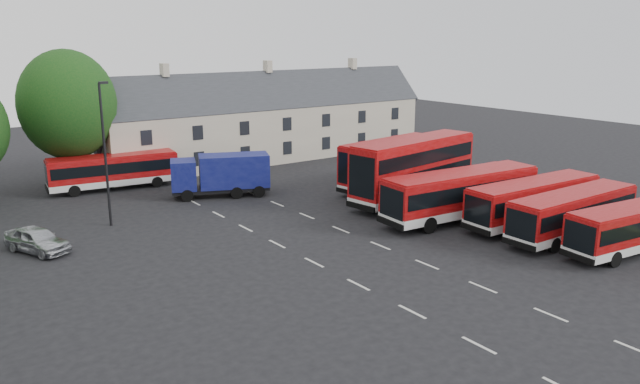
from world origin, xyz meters
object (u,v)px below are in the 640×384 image
(bus_dd_south, at_px, (414,166))
(silver_car, at_px, (37,240))
(bus_row_a, at_px, (637,224))
(lamppost, at_px, (105,151))
(box_truck, at_px, (222,173))

(bus_dd_south, bearing_deg, silver_car, 161.63)
(bus_dd_south, xyz_separation_m, silver_car, (-26.42, 4.55, -2.04))
(bus_row_a, xyz_separation_m, silver_car, (-28.99, 20.80, -0.97))
(bus_row_a, xyz_separation_m, lamppost, (-23.74, 23.57, 3.44))
(box_truck, height_order, silver_car, box_truck)
(box_truck, xyz_separation_m, lamppost, (-9.82, -2.70, 3.29))
(box_truck, xyz_separation_m, silver_car, (-15.07, -5.47, -1.12))
(bus_row_a, xyz_separation_m, bus_dd_south, (-2.57, 16.26, 1.06))
(bus_dd_south, height_order, box_truck, bus_dd_south)
(bus_row_a, relative_size, box_truck, 1.30)
(bus_row_a, height_order, bus_dd_south, bus_dd_south)
(bus_row_a, distance_m, box_truck, 29.73)
(bus_dd_south, height_order, silver_car, bus_dd_south)
(silver_car, height_order, lamppost, lamppost)
(bus_row_a, bearing_deg, lamppost, 141.36)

